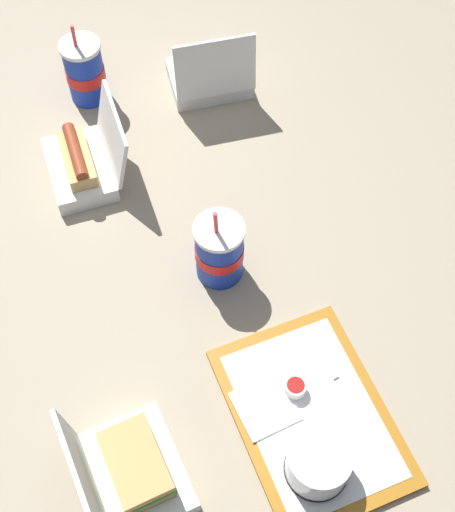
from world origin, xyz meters
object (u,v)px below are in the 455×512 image
object	(u,v)px
plastic_fork	(320,354)
food_tray	(311,416)
cake_container	(318,463)
soda_cup_front	(219,250)
ketchup_cup	(295,387)
clamshell_sandwich_front	(132,471)
clamshell_hotdog_corner	(83,162)
soda_cup_center	(85,71)
clamshell_hotdog_back	(210,74)

from	to	relation	value
plastic_fork	food_tray	bearing A→B (deg)	-40.13
food_tray	cake_container	xyz separation A→B (m)	(0.09, -0.02, 0.04)
soda_cup_front	ketchup_cup	bearing A→B (deg)	14.95
clamshell_sandwich_front	clamshell_hotdog_corner	bearing A→B (deg)	-179.61
plastic_fork	clamshell_sandwich_front	distance (m)	0.40
soda_cup_center	soda_cup_front	world-z (taller)	soda_cup_center
plastic_fork	soda_cup_front	xyz separation A→B (m)	(-0.23, -0.14, 0.06)
clamshell_sandwich_front	plastic_fork	bearing A→B (deg)	111.55
ketchup_cup	plastic_fork	bearing A→B (deg)	131.99
cake_container	clamshell_hotdog_corner	distance (m)	0.80
cake_container	soda_cup_front	distance (m)	0.44
clamshell_hotdog_back	soda_cup_center	size ratio (longest dim) A/B	0.88
clamshell_hotdog_corner	clamshell_hotdog_back	size ratio (longest dim) A/B	1.12
cake_container	plastic_fork	bearing A→B (deg)	161.66
clamshell_sandwich_front	soda_cup_center	distance (m)	0.92
cake_container	soda_cup_center	bearing A→B (deg)	-164.58
cake_container	plastic_fork	xyz separation A→B (m)	(-0.20, 0.07, -0.03)
soda_cup_center	soda_cup_front	size ratio (longest dim) A/B	1.04
food_tray	soda_cup_front	distance (m)	0.36
clamshell_sandwich_front	cake_container	bearing A→B (deg)	79.31
clamshell_sandwich_front	soda_cup_center	bearing A→B (deg)	177.96
food_tray	soda_cup_front	size ratio (longest dim) A/B	1.95
clamshell_hotdog_back	soda_cup_front	world-z (taller)	soda_cup_front
clamshell_hotdog_corner	soda_cup_front	xyz separation A→B (m)	(0.31, 0.23, 0.03)
ketchup_cup	clamshell_hotdog_corner	xyz separation A→B (m)	(-0.59, -0.31, 0.01)
cake_container	plastic_fork	size ratio (longest dim) A/B	1.00
clamshell_hotdog_corner	clamshell_sandwich_front	world-z (taller)	clamshell_sandwich_front
ketchup_cup	clamshell_hotdog_corner	bearing A→B (deg)	-152.40
ketchup_cup	clamshell_sandwich_front	bearing A→B (deg)	-73.86
clamshell_hotdog_corner	soda_cup_front	world-z (taller)	soda_cup_front
clamshell_hotdog_corner	clamshell_hotdog_back	distance (m)	0.38
ketchup_cup	clamshell_hotdog_corner	size ratio (longest dim) A/B	0.19
ketchup_cup	soda_cup_front	size ratio (longest dim) A/B	0.19
soda_cup_center	cake_container	bearing A→B (deg)	15.42
cake_container	clamshell_hotdog_back	distance (m)	0.95
clamshell_hotdog_back	soda_cup_center	world-z (taller)	soda_cup_center
food_tray	plastic_fork	distance (m)	0.12
clamshell_hotdog_corner	plastic_fork	bearing A→B (deg)	34.91
plastic_fork	clamshell_hotdog_corner	distance (m)	0.66
clamshell_hotdog_corner	soda_cup_center	bearing A→B (deg)	171.06
soda_cup_center	plastic_fork	bearing A→B (deg)	23.51
food_tray	clamshell_hotdog_corner	xyz separation A→B (m)	(-0.65, -0.33, 0.03)
plastic_fork	soda_cup_center	xyz separation A→B (m)	(-0.78, -0.34, 0.06)
plastic_fork	clamshell_sandwich_front	xyz separation A→B (m)	(0.15, -0.37, 0.03)
food_tray	cake_container	world-z (taller)	cake_container
soda_cup_front	cake_container	bearing A→B (deg)	9.60
clamshell_sandwich_front	soda_cup_center	size ratio (longest dim) A/B	1.04
food_tray	clamshell_sandwich_front	xyz separation A→B (m)	(0.04, -0.32, 0.04)
soda_cup_front	soda_cup_center	bearing A→B (deg)	-160.20
clamshell_hotdog_corner	clamshell_hotdog_back	world-z (taller)	clamshell_hotdog_back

